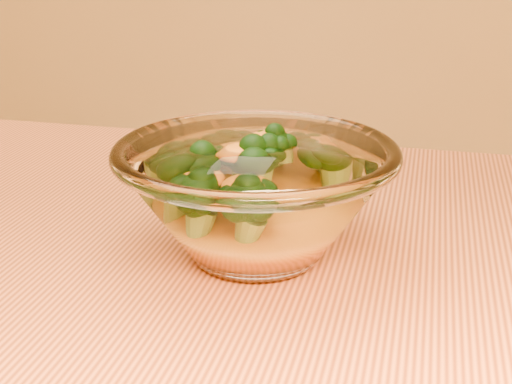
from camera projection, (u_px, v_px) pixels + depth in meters
glass_bowl at (256, 198)px, 0.54m from camera, size 0.21×0.21×0.09m
cheese_sauce at (256, 222)px, 0.54m from camera, size 0.12×0.12×0.03m
broccoli_heap at (246, 176)px, 0.54m from camera, size 0.12×0.14×0.07m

